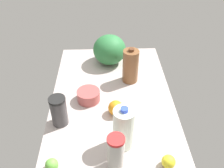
{
  "coord_description": "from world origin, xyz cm",
  "views": [
    {
      "loc": [
        120.62,
        -4.02,
        107.13
      ],
      "look_at": [
        0.0,
        0.0,
        13.0
      ],
      "focal_mm": 40.0,
      "sensor_mm": 36.0,
      "label": 1
    }
  ],
  "objects_px": {
    "watermelon": "(110,50)",
    "orange_far_back": "(116,108)",
    "lime_near_front": "(52,165)",
    "milk_jug": "(124,128)",
    "tumbler_cup": "(115,153)",
    "lemon_loose": "(168,162)",
    "chocolate_milk_jug": "(130,66)",
    "shaker_bottle": "(59,111)",
    "mixing_bowl": "(89,96)"
  },
  "relations": [
    {
      "from": "watermelon",
      "to": "orange_far_back",
      "type": "xyz_separation_m",
      "value": [
        0.56,
        0.02,
        -0.06
      ]
    },
    {
      "from": "tumbler_cup",
      "to": "chocolate_milk_jug",
      "type": "xyz_separation_m",
      "value": [
        -0.68,
        0.13,
        0.02
      ]
    },
    {
      "from": "tumbler_cup",
      "to": "orange_far_back",
      "type": "bearing_deg",
      "value": 177.0
    },
    {
      "from": "mixing_bowl",
      "to": "chocolate_milk_jug",
      "type": "relative_size",
      "value": 0.57
    },
    {
      "from": "watermelon",
      "to": "shaker_bottle",
      "type": "distance_m",
      "value": 0.68
    },
    {
      "from": "chocolate_milk_jug",
      "to": "lemon_loose",
      "type": "xyz_separation_m",
      "value": [
        0.69,
        0.12,
        -0.08
      ]
    },
    {
      "from": "chocolate_milk_jug",
      "to": "milk_jug",
      "type": "distance_m",
      "value": 0.55
    },
    {
      "from": "shaker_bottle",
      "to": "lemon_loose",
      "type": "relative_size",
      "value": 2.75
    },
    {
      "from": "milk_jug",
      "to": "shaker_bottle",
      "type": "bearing_deg",
      "value": -115.22
    },
    {
      "from": "shaker_bottle",
      "to": "chocolate_milk_jug",
      "type": "relative_size",
      "value": 0.72
    },
    {
      "from": "mixing_bowl",
      "to": "lime_near_front",
      "type": "relative_size",
      "value": 2.29
    },
    {
      "from": "watermelon",
      "to": "shaker_bottle",
      "type": "xyz_separation_m",
      "value": [
        0.62,
        -0.29,
        -0.02
      ]
    },
    {
      "from": "tumbler_cup",
      "to": "chocolate_milk_jug",
      "type": "height_order",
      "value": "chocolate_milk_jug"
    },
    {
      "from": "tumbler_cup",
      "to": "shaker_bottle",
      "type": "bearing_deg",
      "value": -134.4
    },
    {
      "from": "lemon_loose",
      "to": "watermelon",
      "type": "bearing_deg",
      "value": -164.53
    },
    {
      "from": "mixing_bowl",
      "to": "lemon_loose",
      "type": "relative_size",
      "value": 2.16
    },
    {
      "from": "mixing_bowl",
      "to": "milk_jug",
      "type": "relative_size",
      "value": 0.56
    },
    {
      "from": "tumbler_cup",
      "to": "chocolate_milk_jug",
      "type": "distance_m",
      "value": 0.69
    },
    {
      "from": "tumbler_cup",
      "to": "watermelon",
      "type": "distance_m",
      "value": 0.91
    },
    {
      "from": "milk_jug",
      "to": "chocolate_milk_jug",
      "type": "bearing_deg",
      "value": 171.26
    },
    {
      "from": "shaker_bottle",
      "to": "mixing_bowl",
      "type": "bearing_deg",
      "value": 141.37
    },
    {
      "from": "milk_jug",
      "to": "orange_far_back",
      "type": "relative_size",
      "value": 2.85
    },
    {
      "from": "watermelon",
      "to": "shaker_bottle",
      "type": "bearing_deg",
      "value": -25.3
    },
    {
      "from": "tumbler_cup",
      "to": "watermelon",
      "type": "bearing_deg",
      "value": -179.8
    },
    {
      "from": "tumbler_cup",
      "to": "lime_near_front",
      "type": "relative_size",
      "value": 3.18
    },
    {
      "from": "watermelon",
      "to": "chocolate_milk_jug",
      "type": "bearing_deg",
      "value": 29.96
    },
    {
      "from": "mixing_bowl",
      "to": "lemon_loose",
      "type": "xyz_separation_m",
      "value": [
        0.49,
        0.4,
        -0.0
      ]
    },
    {
      "from": "tumbler_cup",
      "to": "chocolate_milk_jug",
      "type": "bearing_deg",
      "value": 169.05
    },
    {
      "from": "watermelon",
      "to": "chocolate_milk_jug",
      "type": "distance_m",
      "value": 0.27
    },
    {
      "from": "watermelon",
      "to": "chocolate_milk_jug",
      "type": "xyz_separation_m",
      "value": [
        0.23,
        0.13,
        0.01
      ]
    },
    {
      "from": "mixing_bowl",
      "to": "lime_near_front",
      "type": "bearing_deg",
      "value": -17.3
    },
    {
      "from": "mixing_bowl",
      "to": "tumbler_cup",
      "type": "height_order",
      "value": "tumbler_cup"
    },
    {
      "from": "lemon_loose",
      "to": "mixing_bowl",
      "type": "bearing_deg",
      "value": -140.95
    },
    {
      "from": "watermelon",
      "to": "milk_jug",
      "type": "relative_size",
      "value": 0.96
    },
    {
      "from": "mixing_bowl",
      "to": "watermelon",
      "type": "bearing_deg",
      "value": 161.76
    },
    {
      "from": "lemon_loose",
      "to": "orange_far_back",
      "type": "xyz_separation_m",
      "value": [
        -0.36,
        -0.23,
        0.01
      ]
    },
    {
      "from": "milk_jug",
      "to": "mixing_bowl",
      "type": "bearing_deg",
      "value": -151.29
    },
    {
      "from": "mixing_bowl",
      "to": "tumbler_cup",
      "type": "bearing_deg",
      "value": 16.86
    },
    {
      "from": "tumbler_cup",
      "to": "lime_near_front",
      "type": "distance_m",
      "value": 0.3
    },
    {
      "from": "tumbler_cup",
      "to": "lemon_loose",
      "type": "xyz_separation_m",
      "value": [
        0.01,
        0.25,
        -0.07
      ]
    },
    {
      "from": "shaker_bottle",
      "to": "lime_near_front",
      "type": "xyz_separation_m",
      "value": [
        0.3,
        -0.0,
        -0.06
      ]
    },
    {
      "from": "tumbler_cup",
      "to": "lemon_loose",
      "type": "bearing_deg",
      "value": 87.77
    },
    {
      "from": "watermelon",
      "to": "lime_near_front",
      "type": "relative_size",
      "value": 3.9
    },
    {
      "from": "mixing_bowl",
      "to": "tumbler_cup",
      "type": "xyz_separation_m",
      "value": [
        0.48,
        0.14,
        0.06
      ]
    },
    {
      "from": "mixing_bowl",
      "to": "lime_near_front",
      "type": "height_order",
      "value": "mixing_bowl"
    },
    {
      "from": "mixing_bowl",
      "to": "orange_far_back",
      "type": "height_order",
      "value": "orange_far_back"
    },
    {
      "from": "lime_near_front",
      "to": "orange_far_back",
      "type": "bearing_deg",
      "value": 138.81
    },
    {
      "from": "mixing_bowl",
      "to": "chocolate_milk_jug",
      "type": "xyz_separation_m",
      "value": [
        -0.2,
        0.28,
        0.08
      ]
    },
    {
      "from": "tumbler_cup",
      "to": "mixing_bowl",
      "type": "bearing_deg",
      "value": -163.14
    },
    {
      "from": "chocolate_milk_jug",
      "to": "orange_far_back",
      "type": "bearing_deg",
      "value": -19.13
    }
  ]
}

